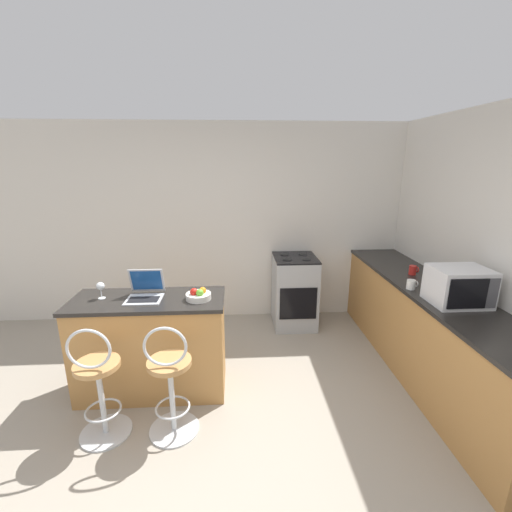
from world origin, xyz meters
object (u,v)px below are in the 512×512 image
fruit_bowl (198,295)px  bar_stool_near (99,386)px  bar_stool_far (170,383)px  laptop (145,291)px  stove_range (294,291)px  mug_red (413,270)px  wine_glass_short (100,287)px  microwave (459,286)px  mug_white (411,284)px

fruit_bowl → bar_stool_near: bearing=-144.5°
bar_stool_far → laptop: bearing=116.2°
bar_stool_near → stove_range: bearing=45.3°
mug_red → fruit_bowl: (-2.24, -0.56, -0.01)m
stove_range → wine_glass_short: bearing=-147.5°
microwave → fruit_bowl: microwave is taller
laptop → fruit_bowl: laptop is taller
bar_stool_far → fruit_bowl: size_ratio=4.38×
bar_stool_near → stove_range: 2.59m
laptop → wine_glass_short: bearing=-179.5°
bar_stool_far → wine_glass_short: bearing=138.9°
bar_stool_near → laptop: laptop is taller
bar_stool_near → laptop: size_ratio=3.17×
mug_white → laptop: bearing=-178.6°
stove_range → mug_red: size_ratio=9.63×
stove_range → wine_glass_short: 2.39m
microwave → fruit_bowl: (-2.23, 0.22, -0.12)m
microwave → stove_range: bearing=126.4°
stove_range → mug_red: (1.15, -0.76, 0.52)m
bar_stool_far → laptop: size_ratio=3.17×
wine_glass_short → bar_stool_far: bearing=-41.1°
bar_stool_near → laptop: (0.25, 0.60, 0.54)m
microwave → laptop: bearing=173.7°
wine_glass_short → laptop: bearing=0.5°
laptop → fruit_bowl: bearing=-9.1°
laptop → microwave: 2.73m
laptop → mug_red: laptop is taller
laptop → mug_red: (2.72, 0.48, -0.01)m
bar_stool_near → mug_white: bearing=13.5°
bar_stool_near → mug_red: bearing=20.0°
mug_red → fruit_bowl: fruit_bowl is taller
microwave → stove_range: 2.01m
mug_white → stove_range: bearing=127.8°
fruit_bowl → microwave: bearing=-5.7°
bar_stool_far → mug_red: 2.71m
bar_stool_near → laptop: bearing=67.3°
mug_red → wine_glass_short: wine_glass_short is taller
bar_stool_near → mug_red: size_ratio=9.99×
laptop → mug_red: bearing=10.1°
mug_white → fruit_bowl: fruit_bowl is taller
bar_stool_far → wine_glass_short: 1.08m
bar_stool_far → stove_range: bearing=55.2°
mug_red → bar_stool_near: bearing=-160.0°
bar_stool_far → stove_range: size_ratio=1.04×
laptop → stove_range: size_ratio=0.33×
mug_red → wine_glass_short: 3.15m
laptop → stove_range: laptop is taller
mug_red → bar_stool_far: bearing=-156.0°
bar_stool_near → fruit_bowl: size_ratio=4.38×
microwave → mug_white: 0.44m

